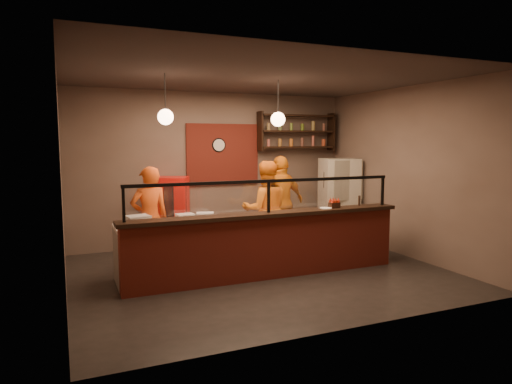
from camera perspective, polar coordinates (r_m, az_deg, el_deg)
name	(u,v)px	position (r m, az deg, el deg)	size (l,w,h in m)	color
floor	(261,273)	(7.73, 0.61, -10.03)	(6.00, 6.00, 0.00)	black
ceiling	(261,77)	(7.48, 0.64, 14.18)	(6.00, 6.00, 0.00)	#3A312D
wall_back	(214,169)	(9.77, -5.30, 2.93)	(6.00, 6.00, 0.00)	#69574D
wall_left	(61,184)	(6.81, -23.15, 0.94)	(5.00, 5.00, 0.00)	#69574D
wall_right	(406,172)	(9.07, 18.26, 2.37)	(5.00, 5.00, 0.00)	#69574D
wall_front	(350,193)	(5.26, 11.67, -0.15)	(6.00, 6.00, 0.00)	#69574D
brick_patch	(223,154)	(9.79, -4.15, 4.70)	(1.60, 0.04, 1.30)	maroon
service_counter	(268,247)	(7.34, 1.57, -6.89)	(4.60, 0.25, 1.00)	maroon
counter_ledge	(269,214)	(7.24, 1.58, -2.81)	(4.70, 0.37, 0.06)	black
worktop_cabinet	(256,245)	(7.80, 0.02, -6.66)	(4.60, 0.75, 0.85)	gray
worktop	(256,219)	(7.71, 0.02, -3.40)	(4.60, 0.75, 0.05)	beige
sneeze_guard	(269,193)	(7.19, 1.59, -0.13)	(4.50, 0.05, 0.52)	white
wall_shelving	(297,131)	(10.34, 5.13, 7.55)	(1.84, 0.28, 0.85)	black
wall_clock	(219,145)	(9.75, -4.70, 5.87)	(0.30, 0.30, 0.04)	black
pendant_left	(166,117)	(7.15, -11.24, 9.20)	(0.24, 0.24, 0.77)	black
pendant_right	(278,119)	(7.77, 2.77, 9.08)	(0.24, 0.24, 0.77)	black
cook_left	(150,219)	(7.91, -13.16, -3.26)	(0.64, 0.42, 1.77)	#DC4E14
cook_mid	(265,210)	(8.51, 1.19, -2.23)	(0.88, 0.69, 1.82)	orange
cook_right	(282,202)	(9.31, 3.24, -1.29)	(1.11, 0.46, 1.89)	orange
fridge	(339,200)	(10.20, 10.30, -0.94)	(0.75, 0.70, 1.80)	beige
red_cooler	(172,214)	(9.27, -10.47, -2.70)	(0.63, 0.58, 1.48)	red
pizza_dough	(306,214)	(8.06, 6.25, -2.79)	(0.51, 0.51, 0.01)	white
prep_tub_a	(185,218)	(7.33, -8.84, -3.25)	(0.27, 0.22, 0.14)	silver
prep_tub_b	(205,217)	(7.42, -6.38, -3.10)	(0.28, 0.22, 0.14)	silver
prep_tub_c	(138,221)	(7.12, -14.54, -3.54)	(0.34, 0.27, 0.17)	silver
rolling_pin	(215,218)	(7.53, -5.13, -3.26)	(0.06, 0.06, 0.32)	gold
condiment_caddy	(334,205)	(7.85, 9.76, -1.61)	(0.17, 0.13, 0.09)	black
pepper_mill	(359,201)	(8.14, 12.79, -1.08)	(0.04, 0.04, 0.18)	black
small_plate	(326,208)	(7.73, 8.72, -2.01)	(0.20, 0.20, 0.01)	silver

